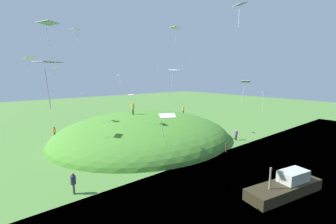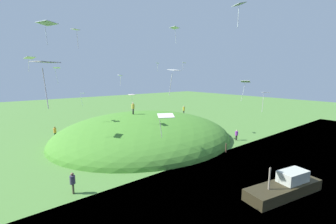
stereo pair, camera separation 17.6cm
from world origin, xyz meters
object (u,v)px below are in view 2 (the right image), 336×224
at_px(person_watching_kites, 73,181).
at_px(kite_13, 46,65).
at_px(kite_15, 175,28).
at_px(kite_6, 157,64).
at_px(kite_11, 76,31).
at_px(kite_4, 83,95).
at_px(kite_8, 132,96).
at_px(person_walking_path, 133,107).
at_px(person_near_shore, 237,134).
at_px(kite_14, 57,69).
at_px(kite_2, 30,58).
at_px(kite_9, 245,83).
at_px(person_with_child, 55,131).
at_px(kite_1, 184,63).
at_px(kite_3, 266,94).
at_px(kite_12, 239,5).
at_px(kite_5, 120,76).
at_px(mooring_post, 226,148).
at_px(kite_7, 174,72).
at_px(person_on_hilltop, 184,109).
at_px(kite_0, 165,117).
at_px(kite_10, 47,24).
at_px(boat_on_lake, 285,187).

height_order(person_watching_kites, kite_13, kite_13).
bearing_deg(kite_13, kite_15, -57.93).
height_order(kite_6, kite_11, kite_11).
distance_m(kite_4, kite_8, 6.99).
relative_size(person_walking_path, person_near_shore, 1.14).
xyz_separation_m(kite_4, kite_14, (1.24, 2.65, 3.32)).
xyz_separation_m(person_watching_kites, kite_6, (8.37, -14.83, 10.11)).
relative_size(kite_2, kite_15, 0.92).
bearing_deg(kite_9, person_with_child, 31.41).
height_order(kite_1, kite_8, kite_1).
distance_m(kite_3, kite_12, 9.79).
bearing_deg(kite_11, kite_15, -110.61).
bearing_deg(kite_4, kite_5, -102.60).
bearing_deg(kite_9, mooring_post, -16.57).
relative_size(person_walking_path, kite_9, 0.79).
bearing_deg(person_watching_kites, kite_7, -129.83).
relative_size(kite_7, kite_8, 0.90).
xyz_separation_m(kite_7, kite_9, (1.08, -11.07, -1.05)).
bearing_deg(person_on_hilltop, kite_0, -69.49).
height_order(person_walking_path, kite_9, kite_9).
bearing_deg(kite_9, person_watching_kites, 75.65).
xyz_separation_m(person_with_child, kite_7, (-24.38, -3.16, 8.67)).
height_order(person_walking_path, kite_10, kite_10).
xyz_separation_m(person_near_shore, kite_2, (9.51, 24.44, 10.40)).
height_order(kite_9, kite_11, kite_11).
relative_size(person_near_shore, person_with_child, 0.85).
xyz_separation_m(kite_2, kite_8, (-3.50, -10.25, -4.31)).
bearing_deg(person_walking_path, kite_15, -176.74).
distance_m(person_walking_path, kite_12, 21.35).
xyz_separation_m(boat_on_lake, person_with_child, (29.86, 10.41, 0.53)).
relative_size(person_walking_path, kite_14, 0.86).
bearing_deg(kite_6, kite_9, -169.59).
relative_size(kite_5, kite_11, 0.77).
bearing_deg(mooring_post, kite_10, 92.93).
bearing_deg(kite_8, person_walking_path, -31.74).
xyz_separation_m(boat_on_lake, person_on_hilltop, (24.62, -11.66, 2.44)).
height_order(person_near_shore, kite_6, kite_6).
height_order(kite_5, kite_15, kite_15).
distance_m(kite_2, kite_13, 17.65).
bearing_deg(kite_10, kite_12, -113.23).
xyz_separation_m(person_near_shore, kite_9, (-5.10, 6.54, 7.81)).
height_order(boat_on_lake, kite_0, kite_0).
bearing_deg(mooring_post, person_walking_path, 24.27).
relative_size(person_watching_kites, kite_4, 1.01).
height_order(person_on_hilltop, person_near_shore, person_on_hilltop).
height_order(kite_0, kite_2, kite_2).
relative_size(boat_on_lake, kite_1, 5.81).
bearing_deg(mooring_post, boat_on_lake, 153.50).
relative_size(kite_3, kite_14, 0.97).
distance_m(kite_0, kite_7, 4.43).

